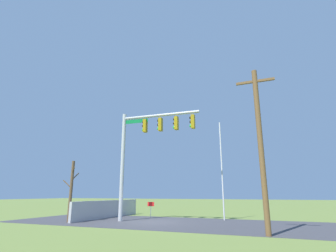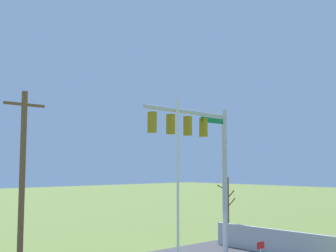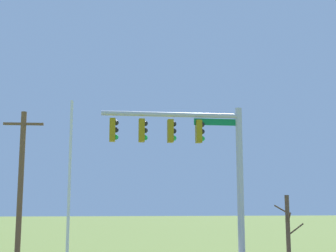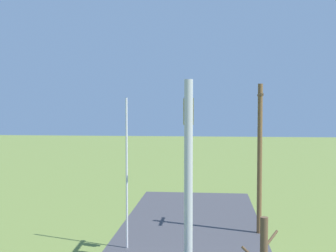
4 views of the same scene
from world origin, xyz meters
The scene contains 4 objects.
road_surface centered at (-4.00, 0.00, 0.01)m, with size 28.00×8.00×0.01m, color #3D3D42.
signal_mast centered at (0.61, 0.28, 5.53)m, with size 5.98×0.60×7.76m.
flagpole centered at (-4.28, -2.93, 3.64)m, with size 0.10×0.10×7.29m, color silver.
utility_pole centered at (-7.43, 3.72, 4.20)m, with size 1.90×0.26×8.08m.
Camera 4 is at (16.28, 1.06, 6.94)m, focal length 46.68 mm.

